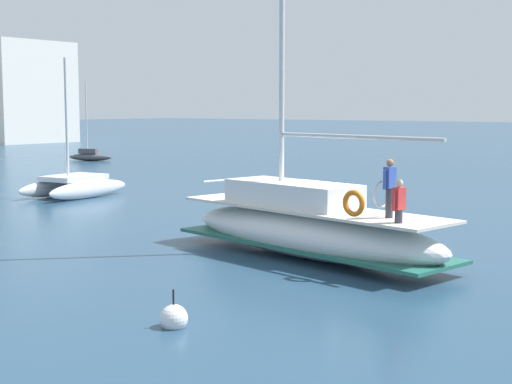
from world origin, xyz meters
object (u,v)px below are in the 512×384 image
Objects in this scene: main_sailboat at (308,226)px; moored_sloop_near at (90,155)px; moored_sloop_far at (74,185)px; mooring_buoy at (174,318)px.

main_sailboat is 1.94× the size of moored_sloop_near.
moored_sloop_near is (22.69, 36.58, -0.44)m from main_sailboat.
moored_sloop_far is 7.62× the size of mooring_buoy.
main_sailboat is 43.05m from moored_sloop_near.
main_sailboat is 18.41m from moored_sloop_far.
moored_sloop_near is 25.60m from moored_sloop_far.
moored_sloop_near reaches higher than mooring_buoy.
mooring_buoy is at bearing -166.29° from main_sailboat.
moored_sloop_far is (-17.12, -19.04, 0.13)m from moored_sloop_near.
mooring_buoy is (-7.70, -1.88, -0.73)m from main_sailboat.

